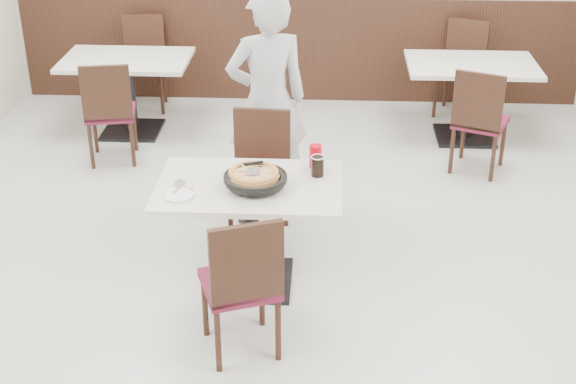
{
  "coord_description": "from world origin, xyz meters",
  "views": [
    {
      "loc": [
        0.31,
        -4.75,
        3.06
      ],
      "look_at": [
        0.08,
        -0.3,
        0.79
      ],
      "focal_mm": 50.0,
      "sensor_mm": 36.0,
      "label": 1
    }
  ],
  "objects_px": {
    "chair_near": "(240,281)",
    "red_cup": "(315,156)",
    "chair_far": "(258,179)",
    "cola_glass": "(318,167)",
    "pizza_pan": "(255,182)",
    "diner_person": "(267,101)",
    "main_table": "(250,234)",
    "bg_chair_left_far": "(144,65)",
    "bg_chair_right_far": "(460,70)",
    "bg_table_right": "(468,101)",
    "bg_chair_right_near": "(481,119)",
    "bg_table_left": "(129,95)",
    "bg_chair_left_near": "(110,110)",
    "pizza": "(253,175)",
    "side_plate": "(179,195)"
  },
  "relations": [
    {
      "from": "pizza_pan",
      "to": "bg_chair_right_near",
      "type": "relative_size",
      "value": 0.41
    },
    {
      "from": "bg_chair_right_near",
      "to": "main_table",
      "type": "bearing_deg",
      "value": -110.27
    },
    {
      "from": "pizza_pan",
      "to": "chair_near",
      "type": "bearing_deg",
      "value": -93.37
    },
    {
      "from": "chair_near",
      "to": "red_cup",
      "type": "relative_size",
      "value": 5.94
    },
    {
      "from": "pizza",
      "to": "bg_chair_right_far",
      "type": "height_order",
      "value": "bg_chair_right_far"
    },
    {
      "from": "cola_glass",
      "to": "pizza",
      "type": "bearing_deg",
      "value": -161.22
    },
    {
      "from": "chair_far",
      "to": "side_plate",
      "type": "height_order",
      "value": "chair_far"
    },
    {
      "from": "red_cup",
      "to": "bg_chair_right_near",
      "type": "distance_m",
      "value": 2.18
    },
    {
      "from": "chair_far",
      "to": "pizza_pan",
      "type": "bearing_deg",
      "value": 98.45
    },
    {
      "from": "cola_glass",
      "to": "bg_chair_left_far",
      "type": "distance_m",
      "value": 3.62
    },
    {
      "from": "main_table",
      "to": "diner_person",
      "type": "xyz_separation_m",
      "value": [
        0.03,
        1.19,
        0.5
      ]
    },
    {
      "from": "side_plate",
      "to": "cola_glass",
      "type": "distance_m",
      "value": 0.93
    },
    {
      "from": "main_table",
      "to": "chair_near",
      "type": "distance_m",
      "value": 0.72
    },
    {
      "from": "bg_table_left",
      "to": "bg_chair_left_near",
      "type": "relative_size",
      "value": 1.26
    },
    {
      "from": "pizza",
      "to": "bg_table_left",
      "type": "distance_m",
      "value": 3.01
    },
    {
      "from": "bg_table_left",
      "to": "chair_near",
      "type": "bearing_deg",
      "value": -66.79
    },
    {
      "from": "main_table",
      "to": "bg_chair_left_near",
      "type": "xyz_separation_m",
      "value": [
        -1.43,
        1.96,
        0.1
      ]
    },
    {
      "from": "chair_far",
      "to": "diner_person",
      "type": "relative_size",
      "value": 0.54
    },
    {
      "from": "bg_table_left",
      "to": "red_cup",
      "type": "bearing_deg",
      "value": -51.69
    },
    {
      "from": "side_plate",
      "to": "bg_chair_right_far",
      "type": "height_order",
      "value": "bg_chair_right_far"
    },
    {
      "from": "chair_near",
      "to": "diner_person",
      "type": "relative_size",
      "value": 0.54
    },
    {
      "from": "chair_near",
      "to": "diner_person",
      "type": "xyz_separation_m",
      "value": [
        0.02,
        1.9,
        0.4
      ]
    },
    {
      "from": "chair_far",
      "to": "cola_glass",
      "type": "distance_m",
      "value": 0.74
    },
    {
      "from": "bg_chair_left_far",
      "to": "bg_table_right",
      "type": "bearing_deg",
      "value": 162.88
    },
    {
      "from": "chair_far",
      "to": "bg_chair_left_near",
      "type": "relative_size",
      "value": 1.0
    },
    {
      "from": "bg_chair_left_far",
      "to": "red_cup",
      "type": "bearing_deg",
      "value": 115.32
    },
    {
      "from": "bg_chair_right_near",
      "to": "red_cup",
      "type": "bearing_deg",
      "value": -107.27
    },
    {
      "from": "chair_far",
      "to": "bg_table_right",
      "type": "distance_m",
      "value": 2.71
    },
    {
      "from": "chair_near",
      "to": "pizza_pan",
      "type": "bearing_deg",
      "value": 66.56
    },
    {
      "from": "cola_glass",
      "to": "bg_chair_left_far",
      "type": "xyz_separation_m",
      "value": [
        -1.85,
        3.1,
        -0.34
      ]
    },
    {
      "from": "red_cup",
      "to": "bg_chair_right_far",
      "type": "distance_m",
      "value": 3.3
    },
    {
      "from": "main_table",
      "to": "red_cup",
      "type": "height_order",
      "value": "red_cup"
    },
    {
      "from": "bg_chair_left_far",
      "to": "bg_chair_right_far",
      "type": "height_order",
      "value": "same"
    },
    {
      "from": "main_table",
      "to": "diner_person",
      "type": "height_order",
      "value": "diner_person"
    },
    {
      "from": "red_cup",
      "to": "bg_chair_right_near",
      "type": "height_order",
      "value": "bg_chair_right_near"
    },
    {
      "from": "cola_glass",
      "to": "bg_chair_right_near",
      "type": "height_order",
      "value": "bg_chair_right_near"
    },
    {
      "from": "pizza",
      "to": "bg_chair_left_far",
      "type": "distance_m",
      "value": 3.56
    },
    {
      "from": "chair_near",
      "to": "bg_chair_right_far",
      "type": "height_order",
      "value": "same"
    },
    {
      "from": "chair_far",
      "to": "bg_chair_left_near",
      "type": "distance_m",
      "value": 1.95
    },
    {
      "from": "pizza",
      "to": "bg_chair_left_near",
      "type": "bearing_deg",
      "value": 126.88
    },
    {
      "from": "pizza_pan",
      "to": "bg_chair_left_far",
      "type": "distance_m",
      "value": 3.62
    },
    {
      "from": "red_cup",
      "to": "bg_chair_right_near",
      "type": "bearing_deg",
      "value": 49.3
    },
    {
      "from": "bg_table_left",
      "to": "bg_table_right",
      "type": "xyz_separation_m",
      "value": [
        3.25,
        0.02,
        0.0
      ]
    },
    {
      "from": "side_plate",
      "to": "chair_far",
      "type": "bearing_deg",
      "value": 63.04
    },
    {
      "from": "pizza_pan",
      "to": "bg_chair_right_far",
      "type": "height_order",
      "value": "bg_chair_right_far"
    },
    {
      "from": "pizza",
      "to": "bg_chair_left_far",
      "type": "relative_size",
      "value": 0.37
    },
    {
      "from": "bg_chair_left_far",
      "to": "bg_chair_right_far",
      "type": "xyz_separation_m",
      "value": [
        3.23,
        -0.0,
        0.0
      ]
    },
    {
      "from": "pizza_pan",
      "to": "bg_chair_right_far",
      "type": "bearing_deg",
      "value": 61.62
    },
    {
      "from": "chair_far",
      "to": "cola_glass",
      "type": "xyz_separation_m",
      "value": [
        0.44,
        -0.49,
        0.34
      ]
    },
    {
      "from": "bg_table_left",
      "to": "chair_far",
      "type": "bearing_deg",
      "value": -54.24
    }
  ]
}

